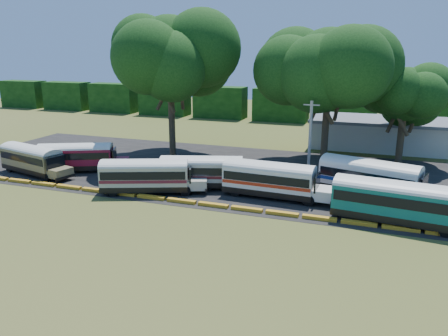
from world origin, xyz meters
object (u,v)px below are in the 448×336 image
(bus_beige, at_px, (32,158))
(bus_red, at_px, (78,155))
(bus_cream_west, at_px, (147,174))
(bus_teal, at_px, (394,199))
(tree_west, at_px, (170,53))
(bus_white_red, at_px, (271,178))

(bus_beige, xyz_separation_m, bus_red, (3.88, 2.56, 0.01))
(bus_cream_west, relative_size, bus_teal, 0.95)
(tree_west, bearing_deg, bus_white_red, -36.89)
(bus_beige, xyz_separation_m, bus_white_red, (25.90, 1.14, 0.06))
(bus_cream_west, height_order, bus_white_red, bus_white_red)
(bus_cream_west, bearing_deg, bus_teal, -21.66)
(bus_beige, bearing_deg, bus_red, 47.21)
(bus_beige, relative_size, bus_red, 1.01)
(bus_beige, distance_m, tree_west, 19.68)
(bus_red, relative_size, tree_west, 0.57)
(tree_west, bearing_deg, bus_teal, -29.33)
(tree_west, bearing_deg, bus_red, -122.07)
(bus_teal, distance_m, tree_west, 31.52)
(bus_beige, bearing_deg, bus_white_red, 16.32)
(bus_red, height_order, bus_white_red, bus_white_red)
(bus_teal, bearing_deg, tree_west, 157.26)
(bus_beige, distance_m, bus_red, 4.64)
(bus_red, relative_size, bus_white_red, 0.96)
(bus_teal, bearing_deg, bus_white_red, 171.15)
(bus_cream_west, bearing_deg, bus_white_red, -7.88)
(bus_beige, distance_m, bus_cream_west, 14.77)
(tree_west, bearing_deg, bus_beige, -128.79)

